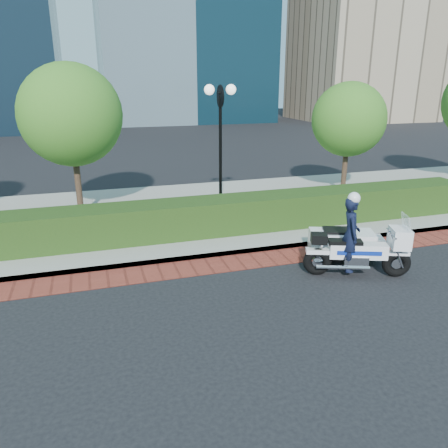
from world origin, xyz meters
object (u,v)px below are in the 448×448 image
object	(u,v)px
tree_b	(71,115)
tree_c	(349,120)
lamppost	(220,130)
police_motorcycle	(350,243)

from	to	relation	value
tree_b	tree_c	distance (m)	10.01
tree_b	tree_c	bearing A→B (deg)	-0.00
tree_b	tree_c	size ratio (longest dim) A/B	1.14
lamppost	tree_c	distance (m)	5.65
police_motorcycle	tree_c	bearing A→B (deg)	80.02
lamppost	tree_b	size ratio (longest dim) A/B	0.86
lamppost	tree_c	size ratio (longest dim) A/B	0.98
police_motorcycle	tree_b	bearing A→B (deg)	156.18
lamppost	tree_b	bearing A→B (deg)	163.89
tree_c	police_motorcycle	distance (m)	7.58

